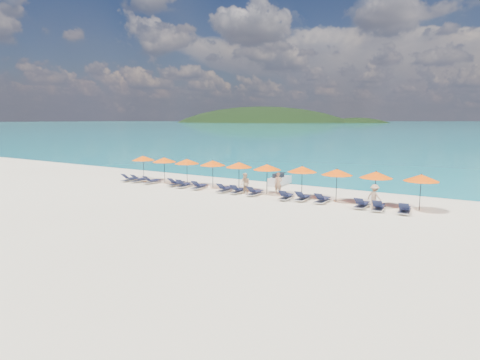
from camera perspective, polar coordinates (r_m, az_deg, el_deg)
The scene contains 33 objects.
ground at distance 26.51m, azimuth -3.45°, elevation -3.39°, with size 1400.00×1400.00×0.00m, color beige.
sea at distance 681.29m, azimuth 31.00°, elevation 6.97°, with size 1600.00×1300.00×0.01m, color #1FA9B2.
headland_main at distance 644.97m, azimuth 2.70°, elevation 4.78°, with size 374.00×242.00×126.50m.
headland_small at distance 605.44m, azimuth 16.17°, elevation 4.48°, with size 162.00×126.00×85.50m.
jetski at distance 34.14m, azimuth 5.61°, elevation -0.02°, with size 1.07×2.76×0.98m.
beachgoer_a at distance 29.91m, azimuth 5.45°, elevation -0.47°, with size 0.58×0.38×1.60m, color tan.
beachgoer_b at distance 29.59m, azimuth 0.75°, elevation -0.54°, with size 0.78×0.45×1.60m, color tan.
beachgoer_c at distance 26.23m, azimuth 18.57°, elevation -2.26°, with size 0.99×0.46×1.53m, color tan.
umbrella_0 at distance 37.53m, azimuth -13.61°, elevation 3.05°, with size 2.10×2.10×2.28m.
umbrella_1 at distance 35.60m, azimuth -10.73°, elevation 2.85°, with size 2.10×2.10×2.28m.
umbrella_2 at distance 33.94m, azimuth -7.57°, elevation 2.65°, with size 2.10×2.10×2.28m.
umbrella_3 at distance 32.47m, azimuth -3.91°, elevation 2.43°, with size 2.10×2.10×2.28m.
umbrella_4 at distance 31.11m, azimuth -0.15°, elevation 2.18°, with size 2.10×2.10×2.28m.
umbrella_5 at distance 29.68m, azimuth 3.88°, elevation 1.85°, with size 2.10×2.10×2.28m.
umbrella_6 at distance 28.72m, azimuth 8.84°, elevation 1.53°, with size 2.10×2.10×2.28m.
umbrella_7 at distance 27.61m, azimuth 13.63°, elevation 1.11°, with size 2.10×2.10×2.28m.
umbrella_8 at distance 26.94m, azimuth 18.78°, elevation 0.71°, with size 2.10×2.10×2.28m.
umbrella_9 at distance 26.53m, azimuth 24.38°, elevation 0.28°, with size 2.10×2.10×2.28m.
lounger_0 at distance 37.20m, azimuth -15.40°, elevation 0.17°, with size 0.66×1.71×0.66m.
lounger_1 at distance 36.51m, azimuth -14.15°, elevation 0.06°, with size 0.65×1.71×0.66m.
lounger_2 at distance 35.41m, azimuth -12.48°, elevation -0.14°, with size 0.76×1.75×0.66m.
lounger_3 at distance 33.79m, azimuth -9.08°, elevation -0.46°, with size 0.66×1.71×0.66m.
lounger_4 at distance 32.95m, azimuth -7.97°, elevation -0.67°, with size 0.74×1.74×0.66m.
lounger_5 at distance 32.06m, azimuth -5.84°, elevation -0.89°, with size 0.79×1.76×0.66m.
lounger_6 at distance 30.63m, azimuth -2.17°, elevation -1.30°, with size 0.64×1.71×0.66m.
lounger_7 at distance 30.06m, azimuth -0.32°, elevation -1.48°, with size 0.71×1.73×0.66m.
lounger_8 at distance 29.27m, azimuth 2.12°, elevation -1.76°, with size 0.69×1.72×0.66m.
lounger_9 at distance 27.90m, azimuth 6.58°, elevation -2.33°, with size 0.73×1.74×0.66m.
lounger_10 at distance 27.73m, azimuth 8.93°, elevation -2.45°, with size 0.66×1.71×0.66m.
lounger_11 at distance 27.21m, azimuth 11.64°, elevation -2.74°, with size 0.71×1.73×0.66m.
lounger_12 at distance 26.28m, azimuth 16.94°, elevation -3.34°, with size 0.70×1.73×0.66m.
lounger_13 at distance 25.88m, azimuth 19.10°, elevation -3.62°, with size 0.75×1.74×0.66m.
lounger_14 at distance 25.65m, azimuth 22.36°, elevation -3.91°, with size 0.75×1.74×0.66m.
Camera 1 is at (15.07, -21.10, 5.53)m, focal length 30.00 mm.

